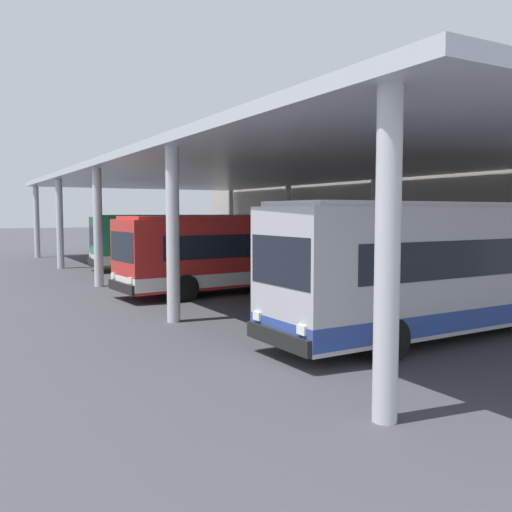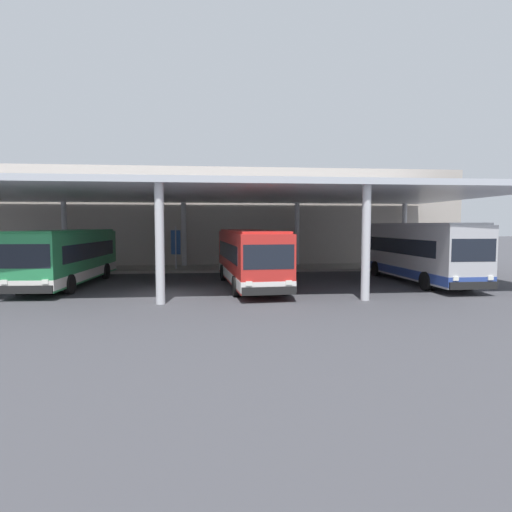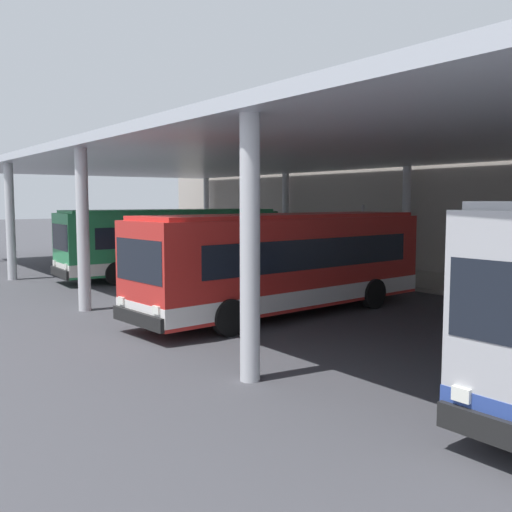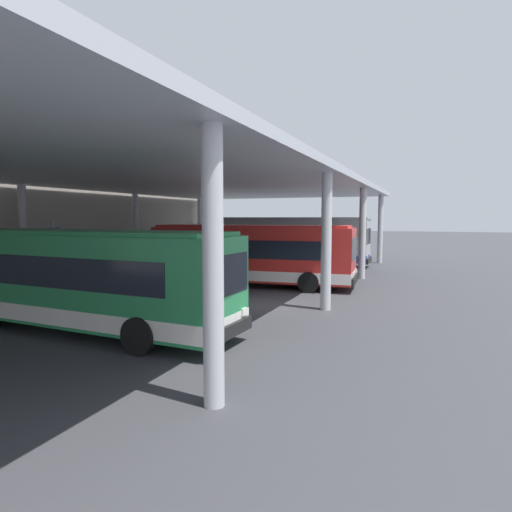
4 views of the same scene
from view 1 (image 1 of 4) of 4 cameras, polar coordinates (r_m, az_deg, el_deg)
ground_plane at (r=26.60m, az=-10.54°, el=-2.73°), size 200.00×200.00×0.00m
platform_kerb at (r=32.32m, az=9.57°, el=-1.28°), size 42.00×4.50×0.18m
station_building_facade at (r=34.31m, az=13.91°, el=5.73°), size 48.00×1.60×8.25m
canopy_shelter at (r=28.71m, az=-0.14°, el=8.45°), size 40.00×17.00×5.55m
bus_nearest_bay at (r=33.32m, az=-7.51°, el=1.62°), size 3.06×10.64×3.17m
bus_second_bay at (r=23.39m, az=-1.53°, el=0.44°), size 3.29×10.69×3.17m
bus_middle_bay at (r=15.91m, az=19.58°, el=-1.07°), size 2.89×11.38×3.57m
bench_waiting at (r=39.56m, az=1.57°, el=0.66°), size 1.80×0.45×0.92m
trash_bin at (r=37.67m, az=3.43°, el=0.48°), size 0.52×0.52×0.98m
banner_sign at (r=32.04m, az=7.99°, el=2.08°), size 0.70×0.12×3.20m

